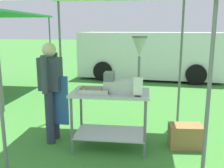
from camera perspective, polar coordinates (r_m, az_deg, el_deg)
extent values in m
plane|color=#3D7F33|center=(9.00, 2.12, 0.47)|extent=(70.00, 70.00, 0.00)
cylinder|color=slate|center=(2.88, 20.66, -1.65)|extent=(0.04, 0.04, 2.34)
cylinder|color=slate|center=(5.28, -11.28, 4.85)|extent=(0.04, 0.04, 2.34)
cylinder|color=slate|center=(5.06, 14.94, 4.36)|extent=(0.04, 0.04, 2.34)
cube|color=#B7B7BC|center=(3.85, -0.38, -1.95)|extent=(1.15, 0.67, 0.04)
cube|color=#B7B7BC|center=(4.05, -0.36, -10.79)|extent=(1.06, 0.61, 0.02)
cylinder|color=slate|center=(3.82, -8.90, -9.26)|extent=(0.04, 0.04, 0.86)
cylinder|color=slate|center=(3.69, 7.32, -10.05)|extent=(0.04, 0.04, 0.86)
cylinder|color=slate|center=(4.34, -6.83, -6.57)|extent=(0.04, 0.04, 0.86)
cylinder|color=slate|center=(4.22, 7.33, -7.15)|extent=(0.04, 0.04, 0.86)
cube|color=#B7B7BC|center=(3.78, -3.83, -1.88)|extent=(0.46, 0.31, 0.01)
cube|color=#B7B7BC|center=(3.63, -4.28, -1.89)|extent=(0.46, 0.01, 0.06)
cube|color=#B7B7BC|center=(3.91, -3.42, -0.85)|extent=(0.46, 0.01, 0.06)
cube|color=#B7B7BC|center=(3.82, -7.15, -1.24)|extent=(0.01, 0.31, 0.06)
cube|color=#B7B7BC|center=(3.73, -0.45, -1.45)|extent=(0.01, 0.31, 0.06)
torus|color=gold|center=(3.83, -1.31, -1.38)|extent=(0.10, 0.10, 0.02)
torus|color=gold|center=(3.78, -3.32, -1.58)|extent=(0.08, 0.08, 0.02)
torus|color=gold|center=(3.77, -2.01, -1.63)|extent=(0.09, 0.09, 0.02)
torus|color=gold|center=(3.70, -4.36, -1.91)|extent=(0.09, 0.09, 0.02)
torus|color=gold|center=(3.78, -5.99, -1.65)|extent=(0.09, 0.09, 0.02)
torus|color=gold|center=(3.83, -2.66, -1.41)|extent=(0.09, 0.09, 0.02)
torus|color=gold|center=(3.88, -5.01, -1.26)|extent=(0.07, 0.07, 0.02)
torus|color=gold|center=(3.69, -1.54, -1.91)|extent=(0.09, 0.09, 0.02)
torus|color=gold|center=(3.73, -6.50, -1.84)|extent=(0.09, 0.09, 0.02)
torus|color=gold|center=(3.90, -6.25, -1.23)|extent=(0.09, 0.09, 0.02)
torus|color=gold|center=(3.67, -3.24, -2.00)|extent=(0.09, 0.09, 0.02)
torus|color=gold|center=(3.69, -5.81, -1.97)|extent=(0.09, 0.09, 0.02)
torus|color=gold|center=(3.81, -4.90, -1.52)|extent=(0.08, 0.08, 0.02)
torus|color=gold|center=(3.83, -6.36, -1.46)|extent=(0.10, 0.10, 0.02)
cube|color=#B7B7BC|center=(3.78, 2.57, -0.55)|extent=(0.56, 0.28, 0.18)
cube|color=slate|center=(3.77, -0.59, 1.76)|extent=(0.14, 0.22, 0.12)
cylinder|color=slate|center=(3.72, 6.00, 3.39)|extent=(0.04, 0.04, 0.36)
cone|color=#B7B7BC|center=(3.68, 6.10, 8.12)|extent=(0.21, 0.21, 0.26)
cylinder|color=slate|center=(3.68, 6.15, 10.32)|extent=(0.22, 0.22, 0.02)
cube|color=black|center=(3.59, 5.73, -2.63)|extent=(0.08, 0.05, 0.02)
cube|color=white|center=(3.56, 5.78, -0.51)|extent=(0.13, 0.01, 0.26)
cylinder|color=#2D3347|center=(4.43, -12.57, -6.43)|extent=(0.14, 0.14, 0.86)
cylinder|color=#2D3347|center=(4.25, -13.60, -7.25)|extent=(0.14, 0.14, 0.86)
cube|color=#383D4C|center=(4.17, -13.52, 2.18)|extent=(0.35, 0.24, 0.52)
cube|color=#335BA3|center=(4.22, -11.74, -3.63)|extent=(0.32, 0.03, 0.80)
cylinder|color=#383D4C|center=(4.37, -12.41, 3.02)|extent=(0.09, 0.09, 0.58)
cylinder|color=#383D4C|center=(3.97, -14.79, 2.00)|extent=(0.09, 0.09, 0.58)
sphere|color=beige|center=(4.12, -13.79, 7.39)|extent=(0.22, 0.22, 0.22)
cube|color=olive|center=(4.24, 15.97, -11.02)|extent=(0.53, 0.35, 0.36)
cube|color=white|center=(9.78, 8.50, 6.56)|extent=(5.28, 2.39, 1.60)
cube|color=#1E2833|center=(9.80, 20.40, 8.30)|extent=(0.26, 1.62, 0.70)
cylinder|color=black|center=(10.77, 17.26, 3.70)|extent=(0.70, 0.31, 0.68)
cylinder|color=black|center=(8.94, 18.09, 2.02)|extent=(0.70, 0.31, 0.68)
cylinder|color=black|center=(10.99, 0.51, 4.40)|extent=(0.70, 0.31, 0.68)
cylinder|color=black|center=(9.20, -1.97, 2.88)|extent=(0.70, 0.31, 0.68)
cylinder|color=slate|center=(8.84, -13.46, 7.08)|extent=(0.04, 0.04, 2.18)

